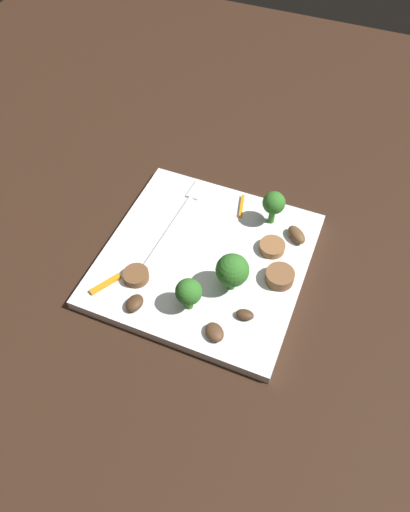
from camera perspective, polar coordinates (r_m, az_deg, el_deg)
The scene contains 15 objects.
ground_plane at distance 0.62m, azimuth 0.00°, elevation -0.81°, with size 1.40×1.40×0.00m, color black.
plate at distance 0.61m, azimuth 0.00°, elevation -0.41°, with size 0.25×0.25×0.01m, color white.
fork at distance 0.65m, azimuth -3.24°, elevation 4.67°, with size 0.18×0.02×0.00m.
broccoli_floret_0 at distance 0.54m, azimuth -1.98°, elevation -4.41°, with size 0.03×0.03×0.05m.
broccoli_floret_1 at distance 0.63m, azimuth 8.30°, elevation 6.27°, with size 0.03×0.03×0.05m.
broccoli_floret_2 at distance 0.55m, azimuth 3.32°, elevation -1.76°, with size 0.04×0.04×0.06m.
sausage_slice_0 at distance 0.59m, azimuth 9.10°, elevation -2.22°, with size 0.04×0.04×0.02m, color brown.
sausage_slice_2 at distance 0.62m, azimuth 8.10°, elevation 1.08°, with size 0.03×0.03×0.01m, color brown.
sausage_slice_3 at distance 0.59m, azimuth -8.31°, elevation -2.35°, with size 0.03×0.03×0.01m, color brown.
mushroom_0 at distance 0.54m, azimuth 1.16°, elevation -9.16°, with size 0.03×0.02×0.01m, color #4C331E.
mushroom_1 at distance 0.63m, azimuth 10.98°, elevation 2.54°, with size 0.03×0.02×0.01m, color brown.
mushroom_2 at distance 0.57m, azimuth -8.50°, elevation -5.63°, with size 0.03×0.02×0.01m, color #422B19.
mushroom_3 at distance 0.56m, azimuth 4.83°, elevation -7.06°, with size 0.02×0.01×0.01m, color #422B19.
pepper_strip_2 at distance 0.59m, azimuth -11.92°, elevation -3.34°, with size 0.04×0.01×0.00m, color orange.
pepper_strip_3 at distance 0.66m, azimuth 4.45°, elevation 6.02°, with size 0.04×0.00×0.00m, color orange.
Camera 1 is at (-0.34, -0.14, 0.50)m, focal length 33.16 mm.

